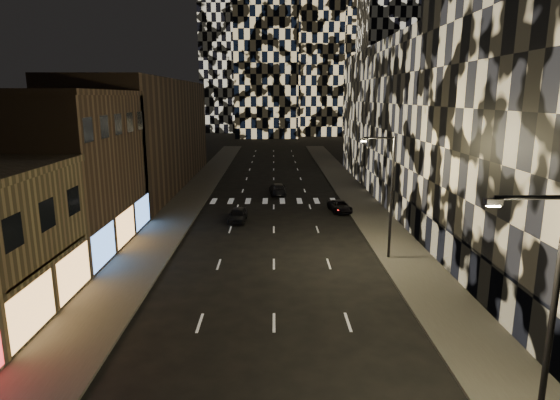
{
  "coord_description": "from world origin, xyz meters",
  "views": [
    {
      "loc": [
        0.01,
        -3.16,
        11.92
      ],
      "look_at": [
        0.37,
        23.48,
        6.0
      ],
      "focal_mm": 30.0,
      "sensor_mm": 36.0,
      "label": 1
    }
  ],
  "objects_px": {
    "streetlight_near": "(545,315)",
    "car_dark_oncoming": "(278,189)",
    "car_dark_midlane": "(238,215)",
    "streetlight_far": "(389,189)",
    "car_dark_rightlane": "(340,206)"
  },
  "relations": [
    {
      "from": "streetlight_near",
      "to": "car_dark_oncoming",
      "type": "height_order",
      "value": "streetlight_near"
    },
    {
      "from": "car_dark_oncoming",
      "to": "car_dark_midlane",
      "type": "bearing_deg",
      "value": 69.35
    },
    {
      "from": "streetlight_far",
      "to": "car_dark_oncoming",
      "type": "relative_size",
      "value": 1.91
    },
    {
      "from": "car_dark_rightlane",
      "to": "streetlight_far",
      "type": "bearing_deg",
      "value": -92.51
    },
    {
      "from": "car_dark_midlane",
      "to": "car_dark_oncoming",
      "type": "relative_size",
      "value": 0.86
    },
    {
      "from": "streetlight_near",
      "to": "streetlight_far",
      "type": "height_order",
      "value": "same"
    },
    {
      "from": "streetlight_far",
      "to": "car_dark_midlane",
      "type": "relative_size",
      "value": 2.22
    },
    {
      "from": "car_dark_oncoming",
      "to": "car_dark_rightlane",
      "type": "bearing_deg",
      "value": 121.75
    },
    {
      "from": "streetlight_far",
      "to": "car_dark_rightlane",
      "type": "relative_size",
      "value": 2.17
    },
    {
      "from": "car_dark_rightlane",
      "to": "streetlight_near",
      "type": "bearing_deg",
      "value": -95.52
    },
    {
      "from": "streetlight_near",
      "to": "car_dark_midlane",
      "type": "distance_m",
      "value": 33.28
    },
    {
      "from": "car_dark_rightlane",
      "to": "car_dark_midlane",
      "type": "bearing_deg",
      "value": -166.76
    },
    {
      "from": "car_dark_oncoming",
      "to": "car_dark_rightlane",
      "type": "relative_size",
      "value": 1.13
    },
    {
      "from": "streetlight_far",
      "to": "car_dark_rightlane",
      "type": "xyz_separation_m",
      "value": [
        -1.35,
        14.77,
        -4.78
      ]
    },
    {
      "from": "streetlight_far",
      "to": "car_dark_oncoming",
      "type": "distance_m",
      "value": 25.58
    }
  ]
}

